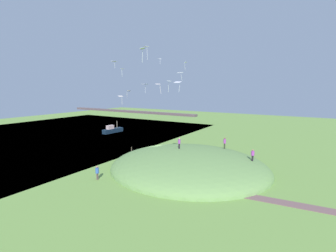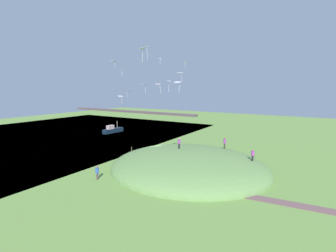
# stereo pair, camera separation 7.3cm
# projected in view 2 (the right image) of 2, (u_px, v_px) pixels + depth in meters

# --- Properties ---
(ground_plane) EXTENTS (160.00, 160.00, 0.00)m
(ground_plane) POSITION_uv_depth(u_px,v_px,m) (155.00, 156.00, 42.12)
(ground_plane) COLOR #6E9744
(lake_water) EXTENTS (58.73, 80.00, 0.40)m
(lake_water) POSITION_uv_depth(u_px,v_px,m) (40.00, 137.00, 59.76)
(lake_water) COLOR #38547F
(lake_water) RESTS_ON ground_plane
(grass_hill) EXTENTS (23.41, 21.61, 5.23)m
(grass_hill) POSITION_uv_depth(u_px,v_px,m) (188.00, 168.00, 36.14)
(grass_hill) COLOR #68904E
(grass_hill) RESTS_ON ground_plane
(dirt_path) EXTENTS (10.41, 2.39, 0.04)m
(dirt_path) POSITION_uv_depth(u_px,v_px,m) (283.00, 203.00, 25.00)
(dirt_path) COLOR #705251
(dirt_path) RESTS_ON ground_plane
(bridge_deck_far) EXTENTS (52.86, 1.80, 0.70)m
(bridge_deck_far) POSITION_uv_depth(u_px,v_px,m) (128.00, 111.00, 86.86)
(bridge_deck_far) COLOR #615053
(boat_on_lake) EXTENTS (1.79, 6.16, 2.94)m
(boat_on_lake) POSITION_uv_depth(u_px,v_px,m) (113.00, 130.00, 64.54)
(boat_on_lake) COLOR #122435
(boat_on_lake) RESTS_ON lake_water
(person_near_shore) EXTENTS (0.51, 0.51, 1.67)m
(person_near_shore) POSITION_uv_depth(u_px,v_px,m) (179.00, 142.00, 36.63)
(person_near_shore) COLOR black
(person_near_shore) RESTS_ON grass_hill
(person_walking_path) EXTENTS (0.58, 0.58, 1.63)m
(person_walking_path) POSITION_uv_depth(u_px,v_px,m) (253.00, 154.00, 33.54)
(person_walking_path) COLOR black
(person_walking_path) RESTS_ON grass_hill
(person_with_child) EXTENTS (0.45, 0.45, 1.83)m
(person_with_child) POSITION_uv_depth(u_px,v_px,m) (97.00, 171.00, 31.24)
(person_with_child) COLOR brown
(person_with_child) RESTS_ON ground_plane
(person_watching_kites) EXTENTS (0.45, 0.45, 1.83)m
(person_watching_kites) POSITION_uv_depth(u_px,v_px,m) (225.00, 142.00, 38.84)
(person_watching_kites) COLOR #313826
(person_watching_kites) RESTS_ON grass_hill
(kite_0) EXTENTS (0.55, 0.70, 1.49)m
(kite_0) POSITION_uv_depth(u_px,v_px,m) (186.00, 63.00, 47.20)
(kite_0) COLOR white
(kite_1) EXTENTS (0.72, 0.65, 1.35)m
(kite_1) POSITION_uv_depth(u_px,v_px,m) (129.00, 91.00, 47.09)
(kite_1) COLOR #F4DCD0
(kite_2) EXTENTS (0.64, 0.74, 1.12)m
(kite_2) POSITION_uv_depth(u_px,v_px,m) (160.00, 59.00, 45.58)
(kite_2) COLOR white
(kite_3) EXTENTS (0.84, 0.86, 1.50)m
(kite_3) POSITION_uv_depth(u_px,v_px,m) (158.00, 85.00, 36.34)
(kite_3) COLOR silver
(kite_4) EXTENTS (0.67, 0.88, 2.15)m
(kite_4) POSITION_uv_depth(u_px,v_px,m) (169.00, 82.00, 45.55)
(kite_4) COLOR white
(kite_5) EXTENTS (0.85, 0.90, 2.12)m
(kite_5) POSITION_uv_depth(u_px,v_px,m) (146.00, 48.00, 39.50)
(kite_5) COLOR white
(kite_6) EXTENTS (1.31, 1.10, 1.72)m
(kite_6) POSITION_uv_depth(u_px,v_px,m) (145.00, 84.00, 45.73)
(kite_6) COLOR white
(kite_7) EXTENTS (0.76, 0.62, 1.31)m
(kite_7) POSITION_uv_depth(u_px,v_px,m) (122.00, 69.00, 39.73)
(kite_7) COLOR white
(kite_8) EXTENTS (1.07, 1.22, 2.22)m
(kite_8) POSITION_uv_depth(u_px,v_px,m) (142.00, 49.00, 37.79)
(kite_8) COLOR silver
(kite_9) EXTENTS (0.65, 0.78, 1.31)m
(kite_9) POSITION_uv_depth(u_px,v_px,m) (121.00, 97.00, 36.16)
(kite_9) COLOR silver
(kite_10) EXTENTS (1.17, 0.91, 1.56)m
(kite_10) POSITION_uv_depth(u_px,v_px,m) (180.00, 73.00, 44.39)
(kite_10) COLOR silver
(kite_11) EXTENTS (0.97, 0.68, 1.46)m
(kite_11) POSITION_uv_depth(u_px,v_px,m) (178.00, 83.00, 33.86)
(kite_11) COLOR white
(kite_12) EXTENTS (0.91, 1.11, 1.14)m
(kite_12) POSITION_uv_depth(u_px,v_px,m) (114.00, 62.00, 37.73)
(kite_12) COLOR silver
(mooring_post) EXTENTS (0.14, 0.14, 1.10)m
(mooring_post) POSITION_uv_depth(u_px,v_px,m) (132.00, 150.00, 44.30)
(mooring_post) COLOR #4F4333
(mooring_post) RESTS_ON ground_plane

